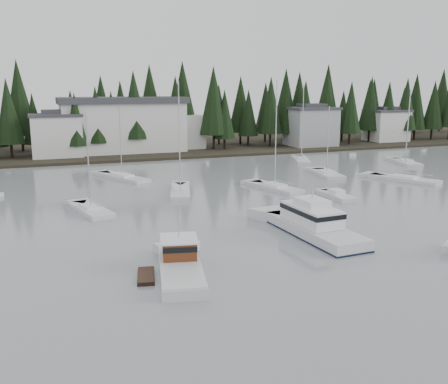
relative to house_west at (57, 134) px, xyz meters
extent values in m
plane|color=gray|center=(18.00, -79.00, -4.65)|extent=(260.00, 260.00, 0.00)
cube|color=black|center=(18.00, 18.00, -4.65)|extent=(240.00, 54.00, 1.00)
cube|color=silver|center=(0.00, 0.00, -0.40)|extent=(9.00, 7.00, 7.50)
cube|color=#38383D|center=(0.00, 0.00, 3.60)|extent=(9.54, 7.42, 0.50)
cube|color=#38383D|center=(0.00, 0.00, 4.20)|extent=(4.95, 3.85, 0.80)
cube|color=#999EA0|center=(54.00, -1.00, -0.15)|extent=(10.00, 8.00, 8.00)
cube|color=#38383D|center=(54.00, -1.00, 4.10)|extent=(10.60, 8.48, 0.50)
cube|color=#38383D|center=(54.00, -1.00, 4.70)|extent=(5.50, 4.40, 0.80)
cube|color=silver|center=(76.00, 1.00, -0.65)|extent=(9.00, 7.00, 7.00)
cube|color=#38383D|center=(76.00, 1.00, 3.10)|extent=(9.54, 7.42, 0.50)
cube|color=#38383D|center=(76.00, 1.00, 3.70)|extent=(4.95, 3.85, 0.80)
cube|color=silver|center=(13.00, 3.00, 0.85)|extent=(24.00, 10.00, 10.00)
cube|color=#38383D|center=(13.00, 3.00, 6.15)|extent=(25.00, 11.00, 1.20)
cube|color=silver|center=(25.00, 5.00, -0.65)|extent=(10.00, 8.00, 7.00)
cube|color=silver|center=(5.91, -65.77, -4.55)|extent=(4.83, 9.54, 1.32)
cube|color=silver|center=(5.91, -65.77, -3.84)|extent=(4.73, 9.35, 0.12)
cube|color=#4C250F|center=(6.28, -63.99, -3.14)|extent=(2.99, 3.18, 1.42)
cube|color=white|center=(6.28, -63.99, -2.38)|extent=(3.37, 3.60, 0.12)
cube|color=black|center=(6.28, -63.99, -2.85)|extent=(3.06, 3.24, 0.40)
cylinder|color=#A5A8AD|center=(6.28, -63.99, -1.52)|extent=(0.08, 0.08, 1.62)
cube|color=black|center=(3.43, -65.26, -4.71)|extent=(1.85, 3.42, 0.56)
cube|color=silver|center=(20.22, -60.40, -4.49)|extent=(4.38, 12.32, 1.77)
cube|color=black|center=(20.22, -60.40, -4.62)|extent=(4.42, 12.38, 0.24)
cube|color=white|center=(20.19, -59.79, -2.78)|extent=(3.40, 6.46, 1.60)
cube|color=black|center=(20.19, -59.79, -2.39)|extent=(3.48, 6.53, 0.44)
cube|color=white|center=(20.19, -59.79, -1.62)|extent=(2.41, 3.27, 0.72)
cylinder|color=#A5A8AD|center=(20.19, -59.79, -0.74)|extent=(0.10, 0.10, 1.21)
cube|color=silver|center=(8.10, -25.05, -4.68)|extent=(7.04, 10.97, 1.05)
cube|color=white|center=(8.10, -25.05, -4.03)|extent=(3.24, 4.13, 0.30)
cylinder|color=#A5A8AD|center=(8.10, -25.05, 0.91)|extent=(0.14, 0.14, 10.14)
cube|color=silver|center=(13.58, -37.85, -4.68)|extent=(4.87, 9.78, 1.05)
cube|color=white|center=(13.58, -37.85, -4.03)|extent=(2.49, 3.56, 0.30)
cylinder|color=#A5A8AD|center=(13.58, -37.85, 2.69)|extent=(0.14, 0.14, 13.70)
cube|color=silver|center=(46.59, -40.98, -4.68)|extent=(7.27, 10.41, 1.05)
cube|color=white|center=(46.59, -40.98, -4.03)|extent=(3.40, 4.02, 0.30)
cylinder|color=#A5A8AD|center=(46.59, -40.98, 2.10)|extent=(0.14, 0.14, 12.51)
cube|color=silver|center=(1.68, -44.05, -4.68)|extent=(4.39, 8.61, 1.05)
cube|color=white|center=(1.68, -44.05, -4.03)|extent=(2.39, 3.14, 0.30)
cylinder|color=#A5A8AD|center=(1.68, -44.05, 1.01)|extent=(0.14, 0.14, 10.34)
cube|color=silver|center=(26.14, -39.91, -4.68)|extent=(4.95, 9.39, 1.05)
cube|color=white|center=(26.14, -39.91, -4.03)|extent=(2.62, 3.44, 0.30)
cylinder|color=#A5A8AD|center=(26.14, -39.91, 2.79)|extent=(0.14, 0.14, 13.88)
cube|color=silver|center=(57.83, -27.77, -4.68)|extent=(4.95, 8.76, 1.05)
cube|color=white|center=(57.83, -27.77, -4.03)|extent=(2.70, 3.25, 0.30)
cylinder|color=#A5A8AD|center=(57.83, -27.77, 1.51)|extent=(0.14, 0.14, 11.33)
cube|color=silver|center=(41.88, -18.82, -4.68)|extent=(5.55, 9.16, 1.05)
cube|color=white|center=(41.88, -18.82, -4.03)|extent=(2.71, 3.44, 0.30)
cylinder|color=#A5A8AD|center=(41.88, -18.82, 2.56)|extent=(0.14, 0.14, 13.43)
cube|color=silver|center=(38.35, -33.13, -4.68)|extent=(4.27, 8.50, 1.05)
cube|color=white|center=(38.35, -33.13, -4.03)|extent=(2.51, 3.07, 0.30)
cylinder|color=#A5A8AD|center=(38.35, -33.13, 0.92)|extent=(0.14, 0.14, 10.15)
cube|color=silver|center=(31.05, -47.25, -4.60)|extent=(2.24, 6.01, 0.90)
cube|color=white|center=(31.05, -47.25, -3.90)|extent=(1.51, 1.93, 0.55)
camera|label=1|loc=(-3.09, -99.12, 8.96)|focal=40.00mm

